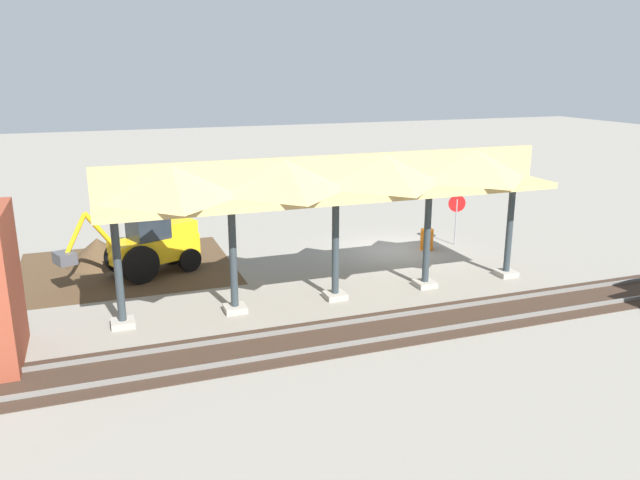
{
  "coord_description": "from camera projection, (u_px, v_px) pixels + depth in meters",
  "views": [
    {
      "loc": [
        11.86,
        23.08,
        7.61
      ],
      "look_at": [
        4.41,
        2.72,
        1.6
      ],
      "focal_mm": 35.0,
      "sensor_mm": 36.0,
      "label": 1
    }
  ],
  "objects": [
    {
      "name": "ground_plane",
      "position": [
        394.0,
        251.0,
        26.85
      ],
      "size": [
        120.0,
        120.0,
        0.0
      ],
      "primitive_type": "plane",
      "color": "gray"
    },
    {
      "name": "platform_canopy",
      "position": [
        336.0,
        178.0,
        20.19
      ],
      "size": [
        15.1,
        3.2,
        4.9
      ],
      "color": "#9E998E",
      "rests_on": "ground"
    },
    {
      "name": "stop_sign",
      "position": [
        457.0,
        209.0,
        27.32
      ],
      "size": [
        0.74,
        0.25,
        2.25
      ],
      "color": "gray",
      "rests_on": "ground"
    },
    {
      "name": "dirt_mound",
      "position": [
        99.0,
        264.0,
        25.06
      ],
      "size": [
        5.14,
        5.14,
        2.11
      ],
      "primitive_type": "cone",
      "color": "#4C3823",
      "rests_on": "ground"
    },
    {
      "name": "traffic_barrel",
      "position": [
        427.0,
        239.0,
        26.9
      ],
      "size": [
        0.56,
        0.56,
        0.9
      ],
      "primitive_type": "cylinder",
      "color": "orange",
      "rests_on": "ground"
    },
    {
      "name": "backhoe",
      "position": [
        151.0,
        242.0,
        23.51
      ],
      "size": [
        5.27,
        3.04,
        2.82
      ],
      "color": "#EAB214",
      "rests_on": "ground"
    },
    {
      "name": "dirt_work_zone",
      "position": [
        127.0,
        268.0,
        24.5
      ],
      "size": [
        8.05,
        7.0,
        0.01
      ],
      "primitive_type": "cube",
      "color": "#4C3823",
      "rests_on": "ground"
    },
    {
      "name": "rail_tracks",
      "position": [
        499.0,
        311.0,
        20.07
      ],
      "size": [
        60.0,
        2.58,
        0.15
      ],
      "color": "slate",
      "rests_on": "ground"
    }
  ]
}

